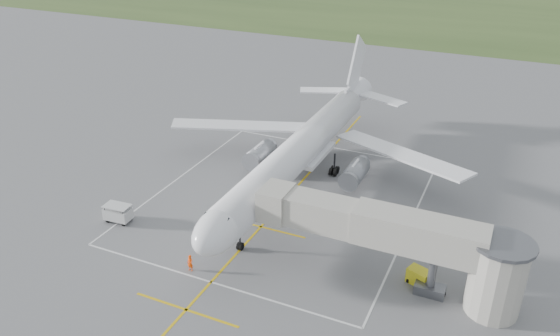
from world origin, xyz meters
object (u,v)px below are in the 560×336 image
at_px(airliner, 301,149).
at_px(jet_bridge, 409,242).
at_px(baggage_cart, 118,213).
at_px(ramp_worker_nose, 190,263).
at_px(gpu_unit, 419,277).
at_px(ramp_worker_wing, 269,164).

relative_size(airliner, jet_bridge, 2.00).
distance_m(airliner, baggage_cart, 21.63).
height_order(jet_bridge, ramp_worker_nose, jet_bridge).
height_order(jet_bridge, gpu_unit, jet_bridge).
bearing_deg(baggage_cart, airliner, 44.44).
height_order(jet_bridge, baggage_cart, jet_bridge).
bearing_deg(baggage_cart, jet_bridge, -0.74).
distance_m(ramp_worker_nose, ramp_worker_wing, 21.55).
distance_m(baggage_cart, ramp_worker_wing, 19.71).
height_order(baggage_cart, ramp_worker_nose, baggage_cart).
bearing_deg(jet_bridge, airliner, 137.81).
bearing_deg(ramp_worker_nose, jet_bridge, 22.67).
xyz_separation_m(airliner, baggage_cart, (-14.14, -16.01, -3.41)).
bearing_deg(gpu_unit, ramp_worker_nose, -141.08).
relative_size(airliner, gpu_unit, 20.85).
height_order(jet_bridge, ramp_worker_wing, jet_bridge).
relative_size(baggage_cart, ramp_worker_wing, 1.59).
height_order(baggage_cart, ramp_worker_wing, baggage_cart).
bearing_deg(ramp_worker_nose, baggage_cart, 165.75).
height_order(airliner, jet_bridge, airliner).
height_order(airliner, gpu_unit, airliner).
xyz_separation_m(jet_bridge, gpu_unit, (1.08, 1.04, -4.03)).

